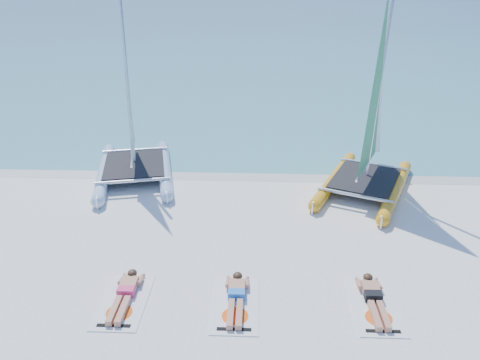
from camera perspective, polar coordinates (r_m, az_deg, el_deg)
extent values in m
plane|color=white|center=(11.86, 1.81, -9.70)|extent=(140.00, 140.00, 0.00)
cube|color=#69A8B0|center=(73.17, 2.48, 18.82)|extent=(140.00, 115.00, 0.01)
cube|color=beige|center=(16.72, 2.06, 0.82)|extent=(140.00, 1.40, 0.01)
cylinder|color=#C0DAFD|center=(16.96, -16.23, 0.93)|extent=(1.42, 4.66, 0.41)
cone|color=#C0DAFD|center=(19.36, -15.59, 3.87)|extent=(0.51, 0.67, 0.39)
cylinder|color=#C0DAFD|center=(16.84, -9.16, 1.44)|extent=(1.42, 4.66, 0.41)
cone|color=#C0DAFD|center=(19.25, -9.39, 4.34)|extent=(0.51, 0.67, 0.39)
cube|color=black|center=(16.78, -12.78, 1.94)|extent=(2.53, 2.95, 0.03)
cylinder|color=silver|center=(16.71, -13.72, 13.30)|extent=(0.36, 1.22, 6.46)
cylinder|color=orange|center=(16.08, 11.43, 0.11)|extent=(2.14, 4.25, 0.39)
cone|color=orange|center=(18.31, 13.46, 2.91)|extent=(0.57, 0.67, 0.37)
cylinder|color=orange|center=(15.78, 18.40, -1.17)|extent=(2.14, 4.25, 0.39)
cone|color=orange|center=(18.04, 19.60, 1.83)|extent=(0.57, 0.67, 0.37)
cube|color=black|center=(15.81, 14.97, 0.23)|extent=(2.74, 3.02, 0.03)
cylinder|color=silver|center=(15.65, 16.79, 11.63)|extent=(0.55, 1.11, 6.15)
cube|color=white|center=(10.81, -14.00, -14.26)|extent=(1.00, 1.85, 0.02)
cube|color=tan|center=(11.07, -13.47, -12.46)|extent=(0.36, 0.55, 0.17)
cube|color=#ED376F|center=(10.92, -13.74, -13.05)|extent=(0.37, 0.22, 0.17)
cube|color=tan|center=(10.49, -14.59, -15.17)|extent=(0.31, 0.85, 0.13)
sphere|color=tan|center=(11.34, -13.00, -11.20)|extent=(0.21, 0.21, 0.21)
ellipsoid|color=#3A2415|center=(11.32, -13.01, -11.00)|extent=(0.22, 0.24, 0.15)
cube|color=white|center=(10.43, -0.51, -15.05)|extent=(1.00, 1.85, 0.02)
cube|color=tan|center=(10.70, -0.39, -13.14)|extent=(0.36, 0.55, 0.17)
cube|color=blue|center=(10.54, -0.45, -13.78)|extent=(0.37, 0.22, 0.17)
cube|color=tan|center=(10.09, -0.62, -16.04)|extent=(0.31, 0.85, 0.13)
sphere|color=tan|center=(10.97, -0.30, -11.81)|extent=(0.21, 0.21, 0.21)
ellipsoid|color=#3A2415|center=(10.96, -0.30, -11.61)|extent=(0.22, 0.24, 0.15)
cube|color=white|center=(10.78, 16.12, -14.67)|extent=(1.00, 1.85, 0.02)
cube|color=tan|center=(11.04, 15.70, -12.84)|extent=(0.36, 0.55, 0.17)
cube|color=black|center=(10.89, 15.92, -13.44)|extent=(0.37, 0.22, 0.17)
cube|color=tan|center=(10.46, 16.62, -15.60)|extent=(0.31, 0.85, 0.13)
sphere|color=tan|center=(11.31, 15.32, -11.56)|extent=(0.21, 0.21, 0.21)
ellipsoid|color=#3A2415|center=(11.30, 15.34, -11.37)|extent=(0.22, 0.24, 0.15)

